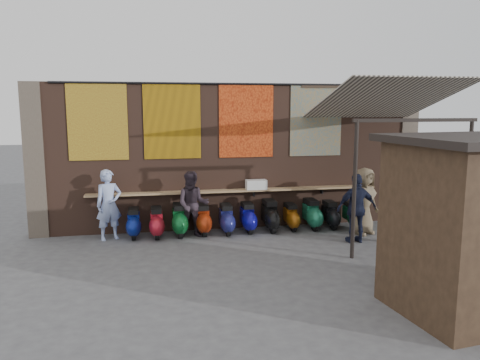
{
  "coord_description": "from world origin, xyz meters",
  "views": [
    {
      "loc": [
        -2.31,
        -10.08,
        3.37
      ],
      "look_at": [
        -0.12,
        1.2,
        1.57
      ],
      "focal_mm": 35.0,
      "sensor_mm": 36.0,
      "label": 1
    }
  ],
  "objects_px": {
    "scooter_stool_3": "(203,220)",
    "shelf_box": "(256,185)",
    "scooter_stool_0": "(134,223)",
    "scooter_stool_1": "(157,223)",
    "scooter_stool_5": "(248,218)",
    "scooter_stool_8": "(312,214)",
    "scooter_stool_4": "(226,219)",
    "market_stall": "(480,229)",
    "scooter_stool_2": "(179,220)",
    "shopper_navy": "(357,208)",
    "diner_left": "(109,205)",
    "diner_right": "(193,205)",
    "scooter_stool_7": "(291,217)",
    "scooter_stool_10": "(351,214)",
    "shopper_grey": "(430,212)",
    "scooter_stool_6": "(270,216)",
    "scooter_stool_9": "(330,215)",
    "shopper_tan": "(364,201)"
  },
  "relations": [
    {
      "from": "scooter_stool_1",
      "to": "scooter_stool_7",
      "type": "relative_size",
      "value": 1.08
    },
    {
      "from": "scooter_stool_5",
      "to": "shopper_grey",
      "type": "bearing_deg",
      "value": -27.51
    },
    {
      "from": "shopper_grey",
      "to": "market_stall",
      "type": "distance_m",
      "value": 3.75
    },
    {
      "from": "shelf_box",
      "to": "scooter_stool_6",
      "type": "distance_m",
      "value": 0.94
    },
    {
      "from": "scooter_stool_2",
      "to": "scooter_stool_10",
      "type": "bearing_deg",
      "value": 0.3
    },
    {
      "from": "scooter_stool_10",
      "to": "shopper_tan",
      "type": "bearing_deg",
      "value": -90.17
    },
    {
      "from": "scooter_stool_6",
      "to": "shopper_grey",
      "type": "relative_size",
      "value": 0.52
    },
    {
      "from": "scooter_stool_8",
      "to": "market_stall",
      "type": "distance_m",
      "value": 5.72
    },
    {
      "from": "scooter_stool_2",
      "to": "scooter_stool_4",
      "type": "relative_size",
      "value": 1.07
    },
    {
      "from": "shopper_navy",
      "to": "market_stall",
      "type": "bearing_deg",
      "value": 93.78
    },
    {
      "from": "scooter_stool_0",
      "to": "scooter_stool_5",
      "type": "bearing_deg",
      "value": -0.48
    },
    {
      "from": "scooter_stool_1",
      "to": "scooter_stool_7",
      "type": "height_order",
      "value": "scooter_stool_1"
    },
    {
      "from": "scooter_stool_6",
      "to": "shelf_box",
      "type": "bearing_deg",
      "value": 140.04
    },
    {
      "from": "shopper_tan",
      "to": "scooter_stool_2",
      "type": "bearing_deg",
      "value": 147.08
    },
    {
      "from": "scooter_stool_5",
      "to": "shopper_navy",
      "type": "distance_m",
      "value": 2.91
    },
    {
      "from": "scooter_stool_2",
      "to": "scooter_stool_9",
      "type": "relative_size",
      "value": 1.12
    },
    {
      "from": "scooter_stool_10",
      "to": "diner_left",
      "type": "bearing_deg",
      "value": -179.74
    },
    {
      "from": "scooter_stool_5",
      "to": "scooter_stool_2",
      "type": "bearing_deg",
      "value": -179.43
    },
    {
      "from": "scooter_stool_9",
      "to": "scooter_stool_2",
      "type": "bearing_deg",
      "value": -179.88
    },
    {
      "from": "scooter_stool_2",
      "to": "diner_right",
      "type": "distance_m",
      "value": 0.61
    },
    {
      "from": "market_stall",
      "to": "scooter_stool_10",
      "type": "bearing_deg",
      "value": 80.25
    },
    {
      "from": "scooter_stool_6",
      "to": "shopper_grey",
      "type": "bearing_deg",
      "value": -31.57
    },
    {
      "from": "shopper_grey",
      "to": "market_stall",
      "type": "relative_size",
      "value": 0.61
    },
    {
      "from": "scooter_stool_5",
      "to": "scooter_stool_7",
      "type": "distance_m",
      "value": 1.23
    },
    {
      "from": "scooter_stool_0",
      "to": "diner_right",
      "type": "bearing_deg",
      "value": -10.14
    },
    {
      "from": "scooter_stool_7",
      "to": "diner_right",
      "type": "height_order",
      "value": "diner_right"
    },
    {
      "from": "scooter_stool_3",
      "to": "shelf_box",
      "type": "bearing_deg",
      "value": 10.44
    },
    {
      "from": "shelf_box",
      "to": "diner_left",
      "type": "bearing_deg",
      "value": -175.62
    },
    {
      "from": "diner_left",
      "to": "scooter_stool_2",
      "type": "bearing_deg",
      "value": -20.95
    },
    {
      "from": "scooter_stool_0",
      "to": "scooter_stool_1",
      "type": "height_order",
      "value": "scooter_stool_1"
    },
    {
      "from": "scooter_stool_9",
      "to": "market_stall",
      "type": "relative_size",
      "value": 0.28
    },
    {
      "from": "scooter_stool_2",
      "to": "scooter_stool_4",
      "type": "bearing_deg",
      "value": -2.24
    },
    {
      "from": "shopper_navy",
      "to": "diner_left",
      "type": "bearing_deg",
      "value": -13.1
    },
    {
      "from": "scooter_stool_5",
      "to": "scooter_stool_8",
      "type": "bearing_deg",
      "value": -0.26
    },
    {
      "from": "scooter_stool_8",
      "to": "scooter_stool_7",
      "type": "bearing_deg",
      "value": 177.24
    },
    {
      "from": "scooter_stool_0",
      "to": "scooter_stool_1",
      "type": "relative_size",
      "value": 0.99
    },
    {
      "from": "scooter_stool_6",
      "to": "scooter_stool_8",
      "type": "bearing_deg",
      "value": -0.27
    },
    {
      "from": "diner_right",
      "to": "scooter_stool_0",
      "type": "bearing_deg",
      "value": 177.35
    },
    {
      "from": "diner_left",
      "to": "scooter_stool_10",
      "type": "bearing_deg",
      "value": -20.83
    },
    {
      "from": "scooter_stool_0",
      "to": "diner_left",
      "type": "bearing_deg",
      "value": -175.45
    },
    {
      "from": "scooter_stool_2",
      "to": "scooter_stool_9",
      "type": "xyz_separation_m",
      "value": [
        4.21,
        0.01,
        -0.04
      ]
    },
    {
      "from": "scooter_stool_1",
      "to": "scooter_stool_9",
      "type": "height_order",
      "value": "scooter_stool_1"
    },
    {
      "from": "scooter_stool_5",
      "to": "shopper_navy",
      "type": "bearing_deg",
      "value": -31.02
    },
    {
      "from": "scooter_stool_3",
      "to": "scooter_stool_8",
      "type": "height_order",
      "value": "scooter_stool_8"
    },
    {
      "from": "scooter_stool_7",
      "to": "diner_left",
      "type": "distance_m",
      "value": 4.89
    },
    {
      "from": "scooter_stool_4",
      "to": "market_stall",
      "type": "relative_size",
      "value": 0.3
    },
    {
      "from": "shelf_box",
      "to": "market_stall",
      "type": "height_order",
      "value": "market_stall"
    },
    {
      "from": "scooter_stool_2",
      "to": "market_stall",
      "type": "height_order",
      "value": "market_stall"
    },
    {
      "from": "scooter_stool_4",
      "to": "diner_right",
      "type": "bearing_deg",
      "value": -168.86
    },
    {
      "from": "scooter_stool_7",
      "to": "scooter_stool_10",
      "type": "xyz_separation_m",
      "value": [
        1.77,
        -0.01,
        -0.0
      ]
    }
  ]
}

